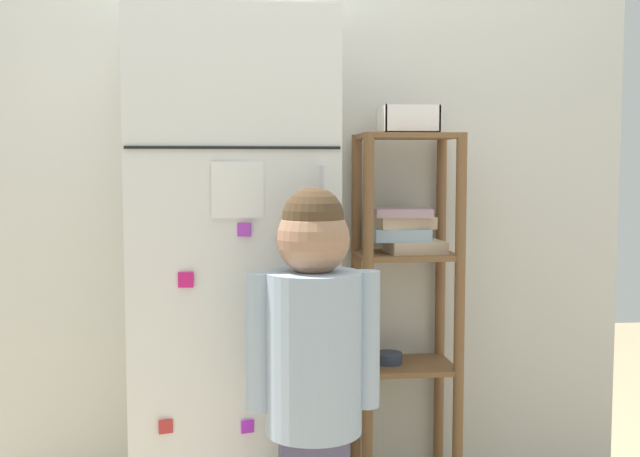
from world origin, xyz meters
name	(u,v)px	position (x,y,z in m)	size (l,w,h in m)	color
kitchen_wall_back	(293,196)	(0.00, 0.33, 1.07)	(2.45, 0.03, 2.13)	silver
refrigerator	(235,279)	(-0.21, 0.02, 0.82)	(0.61, 0.60, 1.63)	white
child_standing	(313,351)	(-0.01, -0.42, 0.68)	(0.36, 0.27, 1.12)	#524C6D
pantry_shelf_unit	(405,276)	(0.38, 0.16, 0.79)	(0.35, 0.28, 1.28)	brown
fruit_bin	(409,123)	(0.39, 0.17, 1.32)	(0.19, 0.16, 0.09)	white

